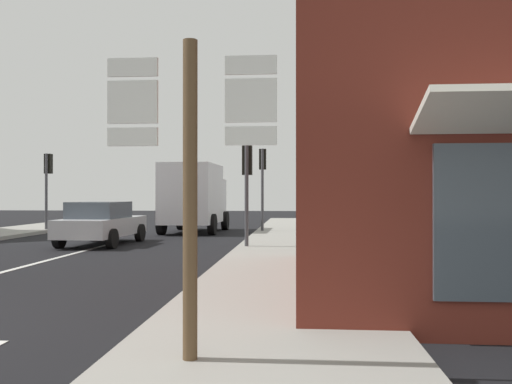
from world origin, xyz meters
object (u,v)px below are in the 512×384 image
(sedan_far, at_px, (102,222))
(traffic_light_far_left, at_px, (48,174))
(traffic_light_near_right, at_px, (247,173))
(route_sign_post, at_px, (190,174))
(traffic_light_far_right, at_px, (263,171))
(delivery_truck, at_px, (194,196))

(sedan_far, height_order, traffic_light_far_left, traffic_light_far_left)
(traffic_light_near_right, bearing_deg, route_sign_post, -87.16)
(route_sign_post, distance_m, traffic_light_far_left, 21.23)
(sedan_far, distance_m, traffic_light_far_right, 7.87)
(traffic_light_far_right, bearing_deg, traffic_light_far_left, 179.25)
(sedan_far, distance_m, delivery_truck, 6.51)
(traffic_light_near_right, height_order, traffic_light_far_right, traffic_light_far_right)
(route_sign_post, bearing_deg, traffic_light_far_right, 91.76)
(sedan_far, xyz_separation_m, delivery_truck, (2.00, 6.13, 0.89))
(sedan_far, height_order, route_sign_post, route_sign_post)
(route_sign_post, relative_size, traffic_light_far_left, 0.90)
(sedan_far, xyz_separation_m, traffic_light_near_right, (5.13, -1.37, 1.62))
(traffic_light_far_right, bearing_deg, route_sign_post, -88.24)
(traffic_light_far_left, height_order, traffic_light_far_right, traffic_light_far_right)
(route_sign_post, bearing_deg, sedan_far, 114.05)
(traffic_light_near_right, relative_size, traffic_light_far_left, 0.90)
(traffic_light_near_right, bearing_deg, traffic_light_far_right, 90.00)
(route_sign_post, xyz_separation_m, traffic_light_far_left, (-10.38, 18.50, 0.74))
(delivery_truck, bearing_deg, route_sign_post, -78.93)
(traffic_light_near_right, bearing_deg, sedan_far, 165.00)
(route_sign_post, distance_m, traffic_light_near_right, 11.40)
(traffic_light_far_left, bearing_deg, delivery_truck, 3.22)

